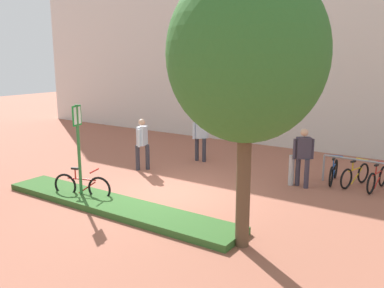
{
  "coord_description": "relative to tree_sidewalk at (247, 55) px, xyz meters",
  "views": [
    {
      "loc": [
        6.66,
        -8.74,
        3.75
      ],
      "look_at": [
        -0.39,
        1.73,
        1.05
      ],
      "focal_mm": 38.7,
      "sensor_mm": 36.0,
      "label": 1
    }
  ],
  "objects": [
    {
      "name": "bike_at_sign",
      "position": [
        -4.79,
        0.09,
        -3.41
      ],
      "size": [
        1.62,
        0.6,
        0.86
      ],
      "color": "black",
      "rests_on": "ground"
    },
    {
      "name": "building_facade",
      "position": [
        -3.17,
        9.71,
        1.24
      ],
      "size": [
        28.0,
        1.2,
        10.0
      ],
      "primitive_type": "cube",
      "color": "silver",
      "rests_on": "ground"
    },
    {
      "name": "person_casual_tan",
      "position": [
        -5.36,
        3.21,
        -2.78
      ],
      "size": [
        0.36,
        0.59,
        1.72
      ],
      "color": "#2D2D38",
      "rests_on": "ground"
    },
    {
      "name": "person_suited_dark",
      "position": [
        -0.31,
        4.39,
        -2.78
      ],
      "size": [
        0.51,
        0.43,
        1.72
      ],
      "color": "#383342",
      "rests_on": "ground"
    },
    {
      "name": "parking_sign_post",
      "position": [
        -4.78,
        0.04,
        -2.11
      ],
      "size": [
        0.12,
        0.36,
        2.54
      ],
      "color": "#2D7238",
      "rests_on": "ground"
    },
    {
      "name": "tree_sidewalk",
      "position": [
        0.0,
        0.0,
        0.0
      ],
      "size": [
        2.98,
        2.98,
        5.42
      ],
      "color": "brown",
      "rests_on": "ground"
    },
    {
      "name": "ground_plane",
      "position": [
        -3.17,
        1.76,
        -3.76
      ],
      "size": [
        60.0,
        60.0,
        0.0
      ],
      "primitive_type": "plane",
      "color": "#9E5B47"
    },
    {
      "name": "planter_strip",
      "position": [
        -3.59,
        0.04,
        -3.68
      ],
      "size": [
        7.0,
        1.1,
        0.16
      ],
      "primitive_type": "cube",
      "color": "#336028",
      "rests_on": "ground"
    },
    {
      "name": "person_shirt_blue",
      "position": [
        -4.39,
        5.27,
        -2.78
      ],
      "size": [
        0.45,
        0.51,
        1.72
      ],
      "color": "#2D2D38",
      "rests_on": "ground"
    },
    {
      "name": "bollard_steel",
      "position": [
        -0.63,
        4.37,
        -3.31
      ],
      "size": [
        0.16,
        0.16,
        0.9
      ],
      "primitive_type": "cylinder",
      "color": "#ADADB2",
      "rests_on": "ground"
    }
  ]
}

